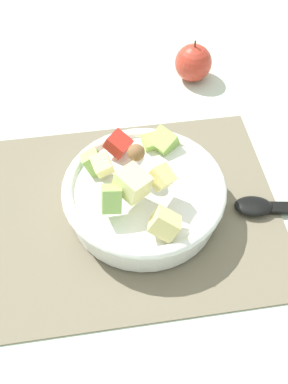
{
  "coord_description": "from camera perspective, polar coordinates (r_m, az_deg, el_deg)",
  "views": [
    {
      "loc": [
        0.04,
        0.4,
        0.56
      ],
      "look_at": [
        -0.02,
        -0.0,
        0.04
      ],
      "focal_mm": 43.83,
      "sensor_mm": 36.0,
      "label": 1
    }
  ],
  "objects": [
    {
      "name": "placemat",
      "position": [
        0.69,
        -1.54,
        -2.29
      ],
      "size": [
        0.43,
        0.35,
        0.01
      ],
      "primitive_type": "cube",
      "color": "#756B56",
      "rests_on": "ground_plane"
    },
    {
      "name": "ground_plane",
      "position": [
        0.7,
        -1.53,
        -2.43
      ],
      "size": [
        2.4,
        2.4,
        0.0
      ],
      "primitive_type": "plane",
      "color": "silver"
    },
    {
      "name": "whole_apple",
      "position": [
        0.9,
        6.02,
        15.37
      ],
      "size": [
        0.07,
        0.07,
        0.08
      ],
      "color": "#BC3828",
      "rests_on": "ground_plane"
    },
    {
      "name": "salad_bowl",
      "position": [
        0.67,
        -0.07,
        -0.21
      ],
      "size": [
        0.23,
        0.23,
        0.11
      ],
      "color": "white",
      "rests_on": "placemat"
    },
    {
      "name": "serving_spoon",
      "position": [
        0.71,
        15.98,
        -1.76
      ],
      "size": [
        0.2,
        0.06,
        0.01
      ],
      "color": "black",
      "rests_on": "placemat"
    }
  ]
}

